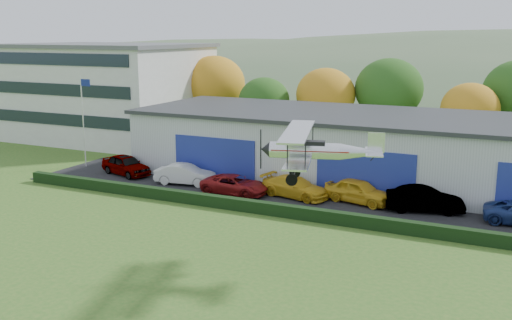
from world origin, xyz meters
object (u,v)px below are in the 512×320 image
at_px(flagpole, 84,113).
at_px(car_4, 359,191).
at_px(biplane, 315,149).
at_px(car_3, 295,187).
at_px(car_5, 425,199).
at_px(car_2, 235,185).
at_px(car_1, 185,174).
at_px(hangar, 385,149).
at_px(car_0, 126,165).
at_px(office_block, 107,91).

relative_size(flagpole, car_4, 1.66).
bearing_deg(biplane, car_3, 99.99).
bearing_deg(car_5, car_2, 82.15).
bearing_deg(car_4, flagpole, 101.75).
height_order(car_1, biplane, biplane).
relative_size(hangar, car_0, 8.31).
distance_m(car_1, car_4, 13.56).
distance_m(car_0, car_1, 6.11).
relative_size(hangar, car_3, 8.01).
relative_size(car_0, car_3, 0.96).
bearing_deg(biplane, hangar, 76.51).
distance_m(office_block, car_1, 24.58).
distance_m(flagpole, car_5, 29.47).
bearing_deg(car_4, car_2, 114.44).
relative_size(office_block, car_3, 4.06).
xyz_separation_m(car_0, car_2, (10.86, -1.45, -0.14)).
height_order(flagpole, car_4, flagpole).
xyz_separation_m(office_block, car_3, (28.32, -14.39, -4.43)).
bearing_deg(car_3, car_4, -70.97).
height_order(car_1, car_5, car_5).
height_order(flagpole, car_1, flagpole).
distance_m(car_2, car_4, 8.92).
xyz_separation_m(office_block, car_2, (24.06, -15.50, -4.47)).
height_order(car_2, car_4, car_4).
distance_m(hangar, car_3, 8.92).
bearing_deg(car_0, hangar, -52.93).
distance_m(car_5, biplane, 13.17).
bearing_deg(office_block, car_5, -20.59).
bearing_deg(biplane, car_0, 134.92).
bearing_deg(car_1, office_block, 43.48).
xyz_separation_m(car_0, car_3, (15.12, -0.34, -0.10)).
bearing_deg(biplane, car_5, 57.08).
relative_size(car_3, biplane, 0.74).
relative_size(car_2, car_5, 0.99).
height_order(car_1, car_4, car_4).
bearing_deg(car_2, car_0, 82.34).
bearing_deg(hangar, car_4, -91.49).
xyz_separation_m(car_5, biplane, (-3.59, -11.58, 5.14)).
relative_size(car_0, car_1, 1.04).
bearing_deg(car_1, car_3, -98.01).
bearing_deg(car_0, car_1, -77.70).
bearing_deg(car_2, flagpole, 81.06).
bearing_deg(car_5, car_3, 78.12).
bearing_deg(car_1, car_5, -97.51).
bearing_deg(office_block, car_2, -32.79).
bearing_deg(flagpole, car_2, -8.91).
height_order(office_block, flagpole, office_block).
xyz_separation_m(flagpole, car_2, (15.94, -2.50, -4.04)).
bearing_deg(flagpole, office_block, 121.97).
height_order(car_1, car_2, car_1).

